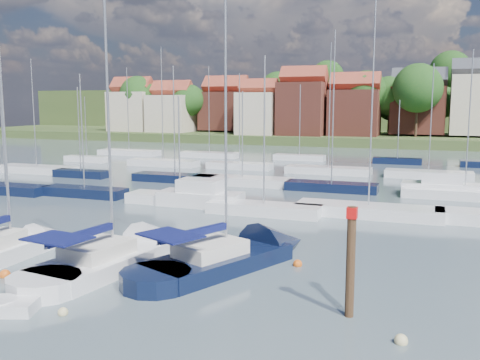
% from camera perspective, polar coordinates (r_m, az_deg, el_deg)
% --- Properties ---
extents(ground, '(260.00, 260.00, 0.00)m').
position_cam_1_polar(ground, '(61.59, 7.99, 0.26)').
color(ground, '#44535C').
rests_on(ground, ground).
extents(sailboat_left, '(2.50, 9.37, 12.83)m').
position_cam_1_polar(sailboat_left, '(32.87, -22.62, -6.69)').
color(sailboat_left, silver).
rests_on(sailboat_left, ground).
extents(sailboat_centre, '(5.04, 12.90, 17.01)m').
position_cam_1_polar(sailboat_centre, '(29.69, -11.96, -7.83)').
color(sailboat_centre, silver).
rests_on(sailboat_centre, ground).
extents(sailboat_navy, '(8.15, 12.91, 17.45)m').
position_cam_1_polar(sailboat_navy, '(28.91, 0.09, -8.08)').
color(sailboat_navy, black).
rests_on(sailboat_navy, ground).
extents(timber_piling, '(0.40, 0.40, 6.73)m').
position_cam_1_polar(timber_piling, '(22.04, 11.65, -10.81)').
color(timber_piling, '#4C331E').
rests_on(timber_piling, ground).
extents(buoy_c, '(0.54, 0.54, 0.54)m').
position_cam_1_polar(buoy_c, '(29.07, -23.77, -9.43)').
color(buoy_c, '#D85914').
rests_on(buoy_c, ground).
extents(buoy_d, '(0.41, 0.41, 0.41)m').
position_cam_1_polar(buoy_d, '(23.35, -18.35, -13.48)').
color(buoy_d, beige).
rests_on(buoy_d, ground).
extents(buoy_e, '(0.48, 0.48, 0.48)m').
position_cam_1_polar(buoy_e, '(28.52, 6.16, -9.10)').
color(buoy_e, '#D85914').
rests_on(buoy_e, ground).
extents(buoy_f, '(0.49, 0.49, 0.49)m').
position_cam_1_polar(buoy_f, '(20.67, 16.78, -16.34)').
color(buoy_f, beige).
rests_on(buoy_f, ground).
extents(marina_field, '(79.62, 41.41, 15.93)m').
position_cam_1_polar(marina_field, '(56.45, 8.86, -0.04)').
color(marina_field, silver).
rests_on(marina_field, ground).
extents(far_shore_town, '(212.46, 90.00, 22.27)m').
position_cam_1_polar(far_shore_town, '(152.75, 16.24, 6.47)').
color(far_shore_town, '#47562B').
rests_on(far_shore_town, ground).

